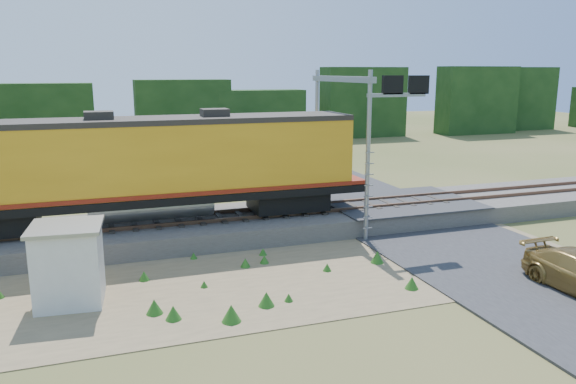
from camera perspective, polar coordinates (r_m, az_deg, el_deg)
name	(u,v)px	position (r m, az deg, el deg)	size (l,w,h in m)	color
ground	(309,277)	(19.69, 2.12, -8.66)	(140.00, 140.00, 0.00)	#475123
ballast	(260,223)	(24.98, -2.86, -3.15)	(70.00, 5.00, 0.80)	slate
rails	(260,212)	(24.85, -2.87, -2.09)	(70.00, 1.54, 0.16)	brown
dirt_shoulder	(249,279)	(19.55, -3.96, -8.80)	(26.00, 8.00, 0.03)	#8C7754
road	(466,248)	(23.56, 17.60, -5.47)	(7.00, 66.00, 0.86)	#38383A
tree_line_north	(166,113)	(55.68, -12.26, 7.88)	(130.00, 3.00, 6.50)	black
weed_clumps	(208,289)	(18.88, -8.10, -9.72)	(15.00, 6.20, 0.56)	#28611B
locomotive	(143,165)	(23.50, -14.53, 2.71)	(18.30, 2.79, 4.72)	black
shed	(69,264)	(18.46, -21.39, -6.82)	(2.27, 2.27, 2.48)	silver
signal_gantry	(354,111)	(25.01, 6.74, 8.20)	(2.80, 6.20, 7.06)	gray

